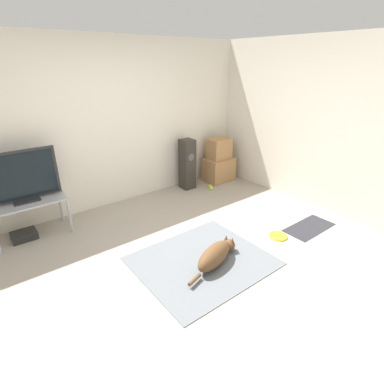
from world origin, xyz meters
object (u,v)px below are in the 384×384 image
(tv, at_px, (21,177))
(frisbee, at_px, (278,236))
(cardboard_box_lower, at_px, (219,169))
(tennis_ball_by_boxes, at_px, (211,188))
(tv_stand, at_px, (28,206))
(cardboard_box_upper, at_px, (219,149))
(game_console, at_px, (24,235))
(dog, at_px, (216,255))
(floor_speaker, at_px, (187,164))
(tennis_ball_near_speaker, at_px, (210,186))

(tv, bearing_deg, frisbee, -38.57)
(frisbee, distance_m, cardboard_box_lower, 2.21)
(tennis_ball_by_boxes, bearing_deg, cardboard_box_lower, 33.75)
(cardboard_box_lower, bearing_deg, tennis_ball_by_boxes, -146.25)
(tv_stand, relative_size, tennis_ball_by_boxes, 14.09)
(tv_stand, relative_size, tv, 1.05)
(cardboard_box_lower, height_order, cardboard_box_upper, cardboard_box_upper)
(tv, bearing_deg, cardboard_box_upper, 0.01)
(game_console, bearing_deg, tv, 4.29)
(dog, bearing_deg, game_console, 129.87)
(frisbee, xyz_separation_m, cardboard_box_upper, (0.78, 2.07, 0.64))
(floor_speaker, height_order, tv, tv)
(cardboard_box_upper, xyz_separation_m, tv_stand, (-3.38, -0.00, -0.20))
(dog, bearing_deg, tv, 127.47)
(tennis_ball_near_speaker, height_order, game_console, game_console)
(floor_speaker, bearing_deg, tv, -178.52)
(tv, relative_size, tennis_ball_by_boxes, 13.38)
(cardboard_box_lower, relative_size, tennis_ball_near_speaker, 8.37)
(dog, height_order, tv_stand, tv_stand)
(cardboard_box_lower, distance_m, tv_stand, 3.39)
(tv, distance_m, tennis_ball_by_boxes, 3.06)
(tv, distance_m, tennis_ball_near_speaker, 3.10)
(dog, xyz_separation_m, tennis_ball_by_boxes, (1.41, 1.69, -0.10))
(dog, bearing_deg, tv_stand, 127.51)
(dog, relative_size, tv, 1.01)
(tennis_ball_by_boxes, height_order, tennis_ball_near_speaker, same)
(tv_stand, bearing_deg, game_console, -176.95)
(dog, distance_m, cardboard_box_upper, 2.77)
(floor_speaker, relative_size, tennis_ball_by_boxes, 13.89)
(floor_speaker, height_order, tv_stand, floor_speaker)
(tv_stand, xyz_separation_m, tennis_ball_near_speaker, (2.99, -0.21, -0.42))
(tv_stand, bearing_deg, tennis_ball_near_speaker, -4.00)
(dog, height_order, tennis_ball_near_speaker, dog)
(frisbee, xyz_separation_m, cardboard_box_lower, (0.78, 2.06, 0.21))
(cardboard_box_lower, xyz_separation_m, tv, (-3.38, 0.01, 0.62))
(cardboard_box_lower, distance_m, floor_speaker, 0.76)
(floor_speaker, bearing_deg, cardboard_box_lower, -6.24)
(tv, bearing_deg, tennis_ball_near_speaker, -4.05)
(frisbee, distance_m, tv_stand, 3.34)
(dog, bearing_deg, floor_speaker, 61.07)
(frisbee, distance_m, tennis_ball_near_speaker, 1.90)
(floor_speaker, bearing_deg, frisbee, -91.87)
(floor_speaker, distance_m, tennis_ball_by_boxes, 0.63)
(floor_speaker, relative_size, tennis_ball_near_speaker, 13.89)
(floor_speaker, bearing_deg, dog, -118.93)
(cardboard_box_lower, distance_m, tv, 3.43)
(tv_stand, xyz_separation_m, tv, (0.00, 0.00, 0.40))
(dog, height_order, game_console, dog)
(tennis_ball_near_speaker, bearing_deg, tennis_ball_by_boxes, -117.57)
(cardboard_box_lower, bearing_deg, cardboard_box_upper, 101.28)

